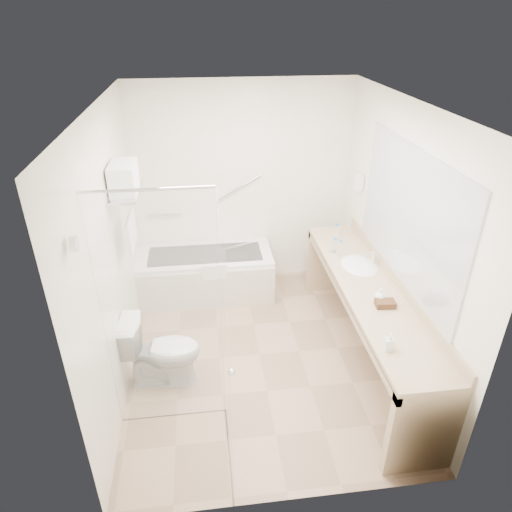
{
  "coord_description": "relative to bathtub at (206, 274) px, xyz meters",
  "views": [
    {
      "loc": [
        -0.49,
        -3.62,
        3.16
      ],
      "look_at": [
        0.0,
        0.3,
        1.0
      ],
      "focal_mm": 32.0,
      "sensor_mm": 36.0,
      "label": 1
    }
  ],
  "objects": [
    {
      "name": "floor",
      "position": [
        0.5,
        -1.24,
        -0.28
      ],
      "size": [
        3.2,
        3.2,
        0.0
      ],
      "primitive_type": "plane",
      "color": "tan",
      "rests_on": "ground"
    },
    {
      "name": "ceiling",
      "position": [
        0.5,
        -1.24,
        2.22
      ],
      "size": [
        2.6,
        3.2,
        0.1
      ],
      "primitive_type": "cube",
      "color": "silver",
      "rests_on": "wall_back"
    },
    {
      "name": "wall_back",
      "position": [
        0.5,
        0.36,
        0.97
      ],
      "size": [
        2.6,
        0.1,
        2.5
      ],
      "primitive_type": "cube",
      "color": "silver",
      "rests_on": "ground"
    },
    {
      "name": "wall_front",
      "position": [
        0.5,
        -2.84,
        0.97
      ],
      "size": [
        2.6,
        0.1,
        2.5
      ],
      "primitive_type": "cube",
      "color": "silver",
      "rests_on": "ground"
    },
    {
      "name": "wall_left",
      "position": [
        -0.8,
        -1.24,
        0.97
      ],
      "size": [
        0.1,
        3.2,
        2.5
      ],
      "primitive_type": "cube",
      "color": "silver",
      "rests_on": "ground"
    },
    {
      "name": "wall_right",
      "position": [
        1.8,
        -1.24,
        0.97
      ],
      "size": [
        0.1,
        3.2,
        2.5
      ],
      "primitive_type": "cube",
      "color": "silver",
      "rests_on": "ground"
    },
    {
      "name": "bathtub",
      "position": [
        0.0,
        0.0,
        0.0
      ],
      "size": [
        1.6,
        0.73,
        0.59
      ],
      "color": "silver",
      "rests_on": "floor"
    },
    {
      "name": "grab_bar_short",
      "position": [
        -0.45,
        0.32,
        0.67
      ],
      "size": [
        0.4,
        0.03,
        0.03
      ],
      "primitive_type": "cylinder",
      "rotation": [
        0.0,
        1.57,
        0.0
      ],
      "color": "silver",
      "rests_on": "wall_back"
    },
    {
      "name": "grab_bar_long",
      "position": [
        0.45,
        0.32,
        0.97
      ],
      "size": [
        0.53,
        0.03,
        0.33
      ],
      "primitive_type": "cylinder",
      "rotation": [
        0.0,
        1.05,
        0.0
      ],
      "color": "silver",
      "rests_on": "wall_back"
    },
    {
      "name": "shower_enclosure",
      "position": [
        -0.13,
        -2.16,
        0.79
      ],
      "size": [
        0.96,
        0.91,
        2.11
      ],
      "color": "silver",
      "rests_on": "floor"
    },
    {
      "name": "towel_shelf",
      "position": [
        -0.67,
        -0.89,
        1.48
      ],
      "size": [
        0.24,
        0.55,
        0.81
      ],
      "color": "silver",
      "rests_on": "wall_left"
    },
    {
      "name": "vanity_counter",
      "position": [
        1.52,
        -1.39,
        0.36
      ],
      "size": [
        0.55,
        2.7,
        0.95
      ],
      "color": "tan",
      "rests_on": "floor"
    },
    {
      "name": "sink",
      "position": [
        1.55,
        -0.99,
        0.54
      ],
      "size": [
        0.4,
        0.52,
        0.14
      ],
      "primitive_type": "ellipsoid",
      "color": "silver",
      "rests_on": "vanity_counter"
    },
    {
      "name": "faucet",
      "position": [
        1.7,
        -0.99,
        0.65
      ],
      "size": [
        0.03,
        0.03,
        0.14
      ],
      "primitive_type": "cylinder",
      "color": "silver",
      "rests_on": "vanity_counter"
    },
    {
      "name": "mirror",
      "position": [
        1.79,
        -1.39,
        1.27
      ],
      "size": [
        0.02,
        2.0,
        1.2
      ],
      "primitive_type": "cube",
      "color": "#B3B8C0",
      "rests_on": "wall_right"
    },
    {
      "name": "hairdryer_unit",
      "position": [
        1.75,
        -0.19,
        1.17
      ],
      "size": [
        0.08,
        0.1,
        0.18
      ],
      "primitive_type": "cube",
      "color": "silver",
      "rests_on": "wall_right"
    },
    {
      "name": "toilet",
      "position": [
        -0.45,
        -1.48,
        0.07
      ],
      "size": [
        0.74,
        0.45,
        0.7
      ],
      "primitive_type": "imported",
      "rotation": [
        0.0,
        0.0,
        1.5
      ],
      "color": "silver",
      "rests_on": "floor"
    },
    {
      "name": "amenity_basket",
      "position": [
        1.54,
        -1.72,
        0.6
      ],
      "size": [
        0.18,
        0.13,
        0.06
      ],
      "primitive_type": "cube",
      "rotation": [
        0.0,
        0.0,
        -0.09
      ],
      "color": "#4D301B",
      "rests_on": "vanity_counter"
    },
    {
      "name": "soap_bottle_a",
      "position": [
        1.35,
        -2.28,
        0.61
      ],
      "size": [
        0.07,
        0.15,
        0.07
      ],
      "primitive_type": "imported",
      "rotation": [
        0.0,
        0.0,
        -0.03
      ],
      "color": "silver",
      "rests_on": "vanity_counter"
    },
    {
      "name": "soap_bottle_b",
      "position": [
        1.52,
        -1.64,
        0.63
      ],
      "size": [
        0.11,
        0.14,
        0.1
      ],
      "primitive_type": "imported",
      "rotation": [
        0.0,
        0.0,
        -0.09
      ],
      "color": "silver",
      "rests_on": "vanity_counter"
    },
    {
      "name": "water_bottle_left",
      "position": [
        1.38,
        -0.69,
        0.65
      ],
      "size": [
        0.05,
        0.05,
        0.17
      ],
      "rotation": [
        0.0,
        0.0,
        0.19
      ],
      "color": "silver",
      "rests_on": "vanity_counter"
    },
    {
      "name": "water_bottle_mid",
      "position": [
        1.41,
        -0.78,
        0.66
      ],
      "size": [
        0.06,
        0.06,
        0.19
      ],
      "rotation": [
        0.0,
        0.0,
        -0.15
      ],
      "color": "silver",
      "rests_on": "vanity_counter"
    },
    {
      "name": "water_bottle_right",
      "position": [
        1.48,
        -0.38,
        0.66
      ],
      "size": [
        0.06,
        0.06,
        0.19
      ],
      "rotation": [
        0.0,
        0.0,
        -0.41
      ],
      "color": "silver",
      "rests_on": "vanity_counter"
    },
    {
      "name": "drinking_glass_near",
      "position": [
        1.44,
        -0.48,
        0.61
      ],
      "size": [
        0.06,
        0.06,
        0.08
      ],
      "primitive_type": "cylinder",
      "rotation": [
        0.0,
        0.0,
        0.04
      ],
      "color": "silver",
      "rests_on": "vanity_counter"
    },
    {
      "name": "drinking_glass_far",
      "position": [
        1.36,
        -0.68,
        0.62
      ],
      "size": [
        0.08,
        0.08,
        0.09
      ],
      "primitive_type": "cylinder",
      "rotation": [
        0.0,
        0.0,
        -0.07
      ],
      "color": "silver",
      "rests_on": "vanity_counter"
    }
  ]
}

